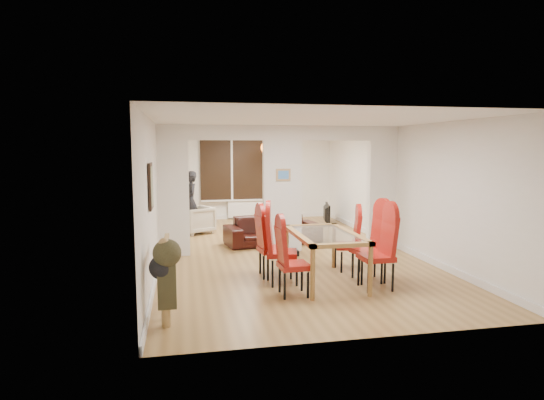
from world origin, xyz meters
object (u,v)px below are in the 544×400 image
object	(u,v)px
dining_chair_ra	(376,251)
dining_chair_rb	(369,245)
dining_chair_rc	(348,241)
bowl	(276,220)
person	(190,202)
television	(324,214)
dining_table	(325,257)
coffee_table	(270,226)
bottle	(277,217)
sofa	(273,230)
dining_chair_la	(294,260)
dining_chair_lc	(272,244)
dining_chair_lb	(282,247)
armchair	(196,220)

from	to	relation	value
dining_chair_ra	dining_chair_rb	bearing A→B (deg)	80.66
dining_chair_rc	bowl	xyz separation A→B (m)	(-0.42, 4.22, -0.28)
dining_chair_rb	person	bearing A→B (deg)	106.57
dining_chair_ra	dining_chair_rc	xyz separation A→B (m)	(-0.04, 1.11, -0.08)
television	dining_table	bearing A→B (deg)	175.45
bowl	person	bearing A→B (deg)	-178.68
coffee_table	bottle	distance (m)	0.30
coffee_table	sofa	bearing A→B (deg)	-98.81
dining_chair_la	coffee_table	xyz separation A→B (m)	(0.67, 5.28, -0.42)
dining_chair_rc	bottle	bearing A→B (deg)	109.62
television	dining_chair_lc	bearing A→B (deg)	166.31
dining_chair_rb	person	distance (m)	5.60
dining_chair_la	dining_chair_ra	size ratio (longest dim) A/B	0.90
dining_chair_rb	person	xyz separation A→B (m)	(-2.75, 4.87, 0.20)
dining_chair_la	dining_chair_rb	xyz separation A→B (m)	(1.37, 0.47, 0.06)
dining_chair_lc	dining_chair_rc	size ratio (longest dim) A/B	1.06
dining_chair_rb	dining_chair_rc	size ratio (longest dim) A/B	1.15
dining_chair_ra	sofa	bearing A→B (deg)	103.48
dining_chair_lb	coffee_table	bearing A→B (deg)	94.82
dining_chair_rc	sofa	bearing A→B (deg)	123.19
bowl	dining_chair_rb	bearing A→B (deg)	-83.97
dining_chair_rb	dining_chair_rc	distance (m)	0.71
dining_chair_la	dining_chair_lc	bearing A→B (deg)	92.98
dining_chair_lc	dining_chair_ra	world-z (taller)	dining_chair_ra
dining_chair_la	dining_chair_lb	bearing A→B (deg)	90.60
dining_chair_lc	sofa	xyz separation A→B (m)	(0.52, 2.57, -0.23)
dining_chair_lc	dining_chair_rb	size ratio (longest dim) A/B	0.92
sofa	person	size ratio (longest dim) A/B	1.35
dining_chair_lc	armchair	bearing A→B (deg)	98.21
armchair	coffee_table	world-z (taller)	armchair
dining_chair_lb	dining_table	bearing A→B (deg)	8.54
dining_chair_lb	bowl	size ratio (longest dim) A/B	5.79
dining_chair_la	dining_chair_rc	distance (m)	1.72
dining_table	sofa	world-z (taller)	dining_table
dining_chair_rc	coffee_table	distance (m)	4.17
armchair	television	distance (m)	3.69
dining_chair_ra	dining_chair_lb	bearing A→B (deg)	157.45
bottle	dining_chair_la	bearing A→B (deg)	-99.23
dining_chair_rb	coffee_table	bearing A→B (deg)	85.41
dining_chair_lc	person	bearing A→B (deg)	99.24
dining_chair_lc	dining_chair_ra	xyz separation A→B (m)	(1.42, -0.98, 0.04)
dining_chair_ra	dining_chair_rc	distance (m)	1.11
bottle	dining_table	bearing A→B (deg)	-92.52
dining_chair_lc	dining_chair_rb	world-z (taller)	dining_chair_rb
dining_chair_ra	person	distance (m)	5.93
dining_table	dining_chair_rb	size ratio (longest dim) A/B	1.47
bottle	coffee_table	bearing A→B (deg)	170.43
bottle	dining_chair_rb	bearing A→B (deg)	-83.84
dining_chair_ra	dining_chair_rb	distance (m)	0.41
dining_chair_rb	bowl	bearing A→B (deg)	83.17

